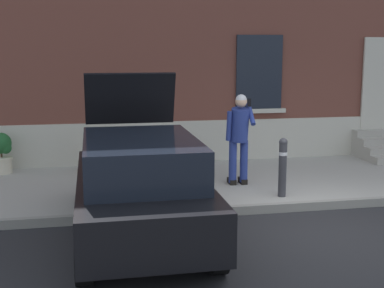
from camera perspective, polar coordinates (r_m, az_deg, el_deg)
ground_plane at (r=8.26m, az=13.27°, el=-9.10°), size 80.00×80.00×0.00m
sidewalk at (r=10.73m, az=7.15°, el=-3.99°), size 24.00×3.60×0.15m
curb_edge at (r=9.05m, az=10.84°, el=-6.78°), size 24.00×0.12×0.15m
building_facade at (r=12.84m, az=3.98°, el=14.79°), size 24.00×1.52×7.50m
hatchback_car_black at (r=7.48m, az=-5.72°, el=-4.48°), size 1.80×4.07×2.34m
bollard_near_person at (r=9.25m, az=9.90°, el=-2.30°), size 0.15×0.15×1.04m
person_on_phone at (r=9.86m, az=5.21°, el=1.16°), size 0.51×0.50×1.74m
planter_cream at (r=11.58m, az=-20.12°, el=-0.82°), size 0.44×0.44×0.86m
planter_terracotta at (r=11.09m, az=-10.63°, el=-0.83°), size 0.44×0.44×0.86m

